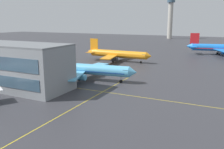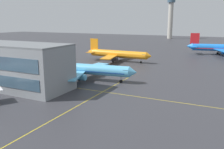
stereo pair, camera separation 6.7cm
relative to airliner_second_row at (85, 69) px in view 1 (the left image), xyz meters
name	(u,v)px [view 1 (the left image)]	position (x,y,z in m)	size (l,w,h in m)	color
airliner_second_row	(85,69)	(0.00, 0.00, 0.00)	(35.42, 30.33, 11.01)	#5BB7E5
airliner_third_row	(117,54)	(-5.97, 39.24, -0.07)	(34.68, 29.97, 10.80)	orange
airliner_far_left_stand	(222,48)	(39.54, 86.05, 0.51)	(39.98, 33.95, 12.51)	blue
taxiway_markings	(59,116)	(11.91, -30.06, -3.76)	(128.53, 88.73, 0.01)	yellow
control_tower	(170,15)	(-16.88, 201.99, 21.04)	(8.82, 8.82, 43.27)	#ADA89E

